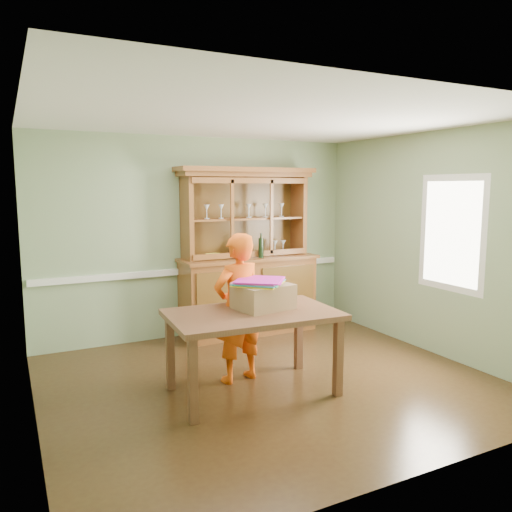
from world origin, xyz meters
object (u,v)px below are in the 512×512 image
china_hutch (248,276)px  person (238,308)px  cardboard_box (263,296)px  dining_table (253,322)px

china_hutch → person: china_hutch is taller
cardboard_box → person: bearing=119.9°
dining_table → person: (-0.00, 0.35, 0.06)m
china_hutch → dining_table: bearing=-114.4°
china_hutch → dining_table: china_hutch is taller
china_hutch → dining_table: 2.09m
dining_table → cardboard_box: bearing=29.7°
cardboard_box → china_hutch: bearing=68.8°
person → cardboard_box: bearing=109.0°
china_hutch → person: size_ratio=1.46×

